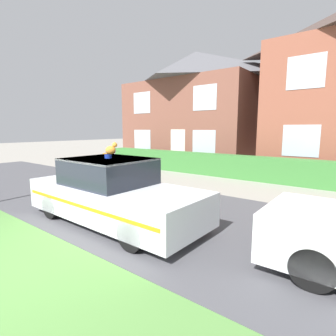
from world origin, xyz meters
TOP-DOWN VIEW (x-y plane):
  - road_strip at (0.00, 3.76)m, footprint 28.00×5.06m
  - garden_hedge at (-0.28, 9.50)m, footprint 15.34×0.73m
  - police_car at (-0.32, 2.51)m, footprint 4.46×1.78m
  - cat at (-0.04, 2.28)m, footprint 0.29×0.25m
  - house_left at (-5.18, 13.65)m, footprint 8.65×5.56m

SIDE VIEW (x-z plane):
  - road_strip at x=0.00m, z-range 0.00..0.01m
  - garden_hedge at x=-0.28m, z-range 0.00..0.99m
  - police_car at x=-0.32m, z-range -0.11..1.47m
  - cat at x=-0.04m, z-range 1.57..1.84m
  - house_left at x=-5.18m, z-range 0.07..7.08m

